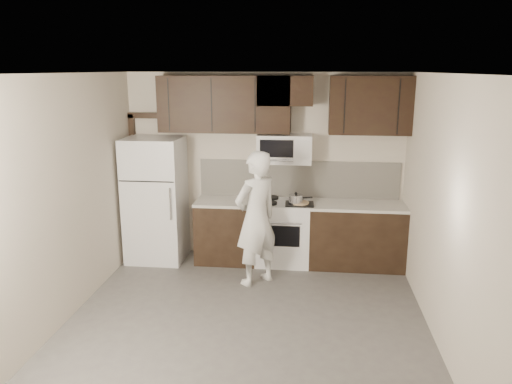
% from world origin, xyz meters
% --- Properties ---
extents(floor, '(4.50, 4.50, 0.00)m').
position_xyz_m(floor, '(0.00, 0.00, 0.00)').
color(floor, '#504D4B').
rests_on(floor, ground).
extents(back_wall, '(4.00, 0.00, 4.00)m').
position_xyz_m(back_wall, '(0.00, 2.25, 1.35)').
color(back_wall, beige).
rests_on(back_wall, ground).
extents(ceiling, '(4.50, 4.50, 0.00)m').
position_xyz_m(ceiling, '(0.00, 0.00, 2.70)').
color(ceiling, white).
rests_on(ceiling, back_wall).
extents(counter_run, '(2.95, 0.64, 0.91)m').
position_xyz_m(counter_run, '(0.60, 1.94, 0.46)').
color(counter_run, black).
rests_on(counter_run, floor).
extents(stove, '(0.76, 0.66, 0.94)m').
position_xyz_m(stove, '(0.30, 1.94, 0.46)').
color(stove, silver).
rests_on(stove, floor).
extents(backsplash, '(2.90, 0.02, 0.54)m').
position_xyz_m(backsplash, '(0.50, 2.24, 1.18)').
color(backsplash, beige).
rests_on(backsplash, counter_run).
extents(upper_cabinets, '(3.48, 0.35, 0.78)m').
position_xyz_m(upper_cabinets, '(0.21, 2.08, 2.28)').
color(upper_cabinets, black).
rests_on(upper_cabinets, back_wall).
extents(microwave, '(0.76, 0.42, 0.40)m').
position_xyz_m(microwave, '(0.30, 2.06, 1.65)').
color(microwave, silver).
rests_on(microwave, upper_cabinets).
extents(refrigerator, '(0.80, 0.76, 1.80)m').
position_xyz_m(refrigerator, '(-1.55, 1.89, 0.90)').
color(refrigerator, silver).
rests_on(refrigerator, floor).
extents(door_trim, '(0.50, 0.08, 2.12)m').
position_xyz_m(door_trim, '(-1.92, 2.21, 1.25)').
color(door_trim, black).
rests_on(door_trim, floor).
extents(saucepan, '(0.33, 0.19, 0.18)m').
position_xyz_m(saucepan, '(0.48, 1.79, 0.99)').
color(saucepan, silver).
rests_on(saucepan, stove).
extents(baking_tray, '(0.40, 0.31, 0.02)m').
position_xyz_m(baking_tray, '(0.53, 1.80, 0.92)').
color(baking_tray, black).
rests_on(baking_tray, counter_run).
extents(pizza, '(0.27, 0.27, 0.02)m').
position_xyz_m(pizza, '(0.53, 1.80, 0.94)').
color(pizza, '#C7B485').
rests_on(pizza, baking_tray).
extents(person, '(0.75, 0.75, 1.76)m').
position_xyz_m(person, '(-0.01, 1.19, 0.88)').
color(person, silver).
rests_on(person, floor).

